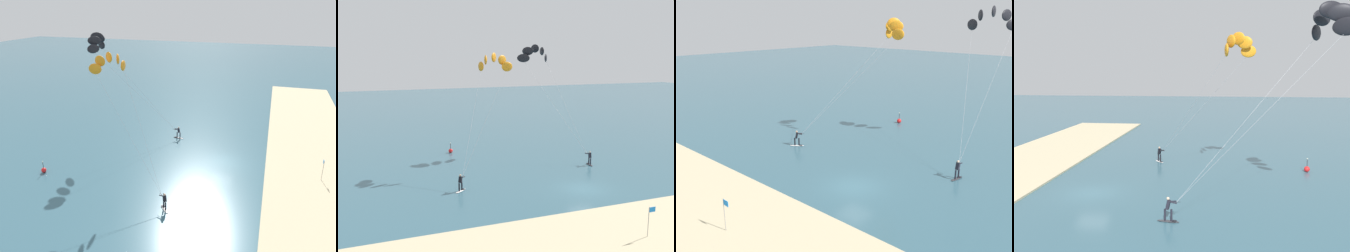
{
  "view_description": "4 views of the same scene",
  "coord_description": "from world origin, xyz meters",
  "views": [
    {
      "loc": [
        -35.43,
        -4.49,
        17.91
      ],
      "look_at": [
        -3.87,
        5.65,
        5.28
      ],
      "focal_mm": 35.02,
      "sensor_mm": 36.0,
      "label": 1
    },
    {
      "loc": [
        -19.96,
        -31.16,
        12.79
      ],
      "look_at": [
        -5.36,
        7.02,
        5.38
      ],
      "focal_mm": 41.7,
      "sensor_mm": 36.0,
      "label": 2
    },
    {
      "loc": [
        18.87,
        -21.45,
        13.08
      ],
      "look_at": [
        -3.48,
        2.5,
        3.91
      ],
      "focal_mm": 41.31,
      "sensor_mm": 36.0,
      "label": 3
    },
    {
      "loc": [
        29.34,
        10.71,
        9.83
      ],
      "look_at": [
        -1.55,
        7.17,
        5.39
      ],
      "focal_mm": 41.53,
      "sensor_mm": 36.0,
      "label": 4
    }
  ],
  "objects": [
    {
      "name": "sand_strip",
      "position": [
        0.0,
        -10.46,
        0.08
      ],
      "size": [
        80.0,
        11.13,
        0.16
      ],
      "primitive_type": "cube",
      "color": "beige",
      "rests_on": "ground"
    },
    {
      "name": "ground_plane",
      "position": [
        0.0,
        0.0,
        0.0
      ],
      "size": [
        240.0,
        240.0,
        0.0
      ],
      "primitive_type": "plane",
      "color": "#386070"
    },
    {
      "name": "beach_flag",
      "position": [
        -1.25,
        -10.67,
        1.7
      ],
      "size": [
        0.56,
        0.05,
        2.2
      ],
      "color": "gray",
      "rests_on": "sand_strip"
    },
    {
      "name": "kitesurfer_mid_water",
      "position": [
        2.85,
        16.87,
        12.53
      ],
      "size": [
        5.48,
        12.31,
        14.26
      ],
      "color": "#333338",
      "rests_on": "ground"
    },
    {
      "name": "marker_buoy",
      "position": [
        -8.82,
        18.65,
        0.3
      ],
      "size": [
        0.56,
        0.56,
        1.38
      ],
      "color": "red",
      "rests_on": "ground"
    },
    {
      "name": "kitesurfer_nearshore",
      "position": [
        -5.41,
        11.21,
        11.45
      ],
      "size": [
        8.87,
        10.35,
        13.12
      ],
      "color": "white",
      "rests_on": "ground"
    }
  ]
}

